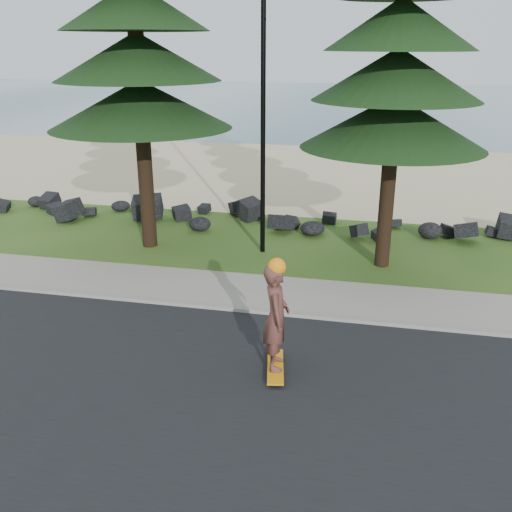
# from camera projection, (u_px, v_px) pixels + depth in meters

# --- Properties ---
(ground) EXTENTS (160.00, 160.00, 0.00)m
(ground) POSITION_uv_depth(u_px,v_px,m) (237.00, 294.00, 14.17)
(ground) COLOR #294D18
(ground) RESTS_ON ground
(road) EXTENTS (160.00, 7.00, 0.02)m
(road) POSITION_uv_depth(u_px,v_px,m) (176.00, 397.00, 10.04)
(road) COLOR black
(road) RESTS_ON ground
(kerb) EXTENTS (160.00, 0.20, 0.10)m
(kerb) POSITION_uv_depth(u_px,v_px,m) (228.00, 308.00, 13.32)
(kerb) COLOR gray
(kerb) RESTS_ON ground
(sidewalk) EXTENTS (160.00, 2.00, 0.08)m
(sidewalk) POSITION_uv_depth(u_px,v_px,m) (239.00, 290.00, 14.33)
(sidewalk) COLOR gray
(sidewalk) RESTS_ON ground
(beach_sand) EXTENTS (160.00, 15.00, 0.01)m
(beach_sand) POSITION_uv_depth(u_px,v_px,m) (309.00, 172.00, 27.44)
(beach_sand) COLOR #D1B98B
(beach_sand) RESTS_ON ground
(ocean) EXTENTS (160.00, 58.00, 0.01)m
(ocean) POSITION_uv_depth(u_px,v_px,m) (351.00, 101.00, 60.86)
(ocean) COLOR #3C6574
(ocean) RESTS_ON ground
(seawall_boulders) EXTENTS (60.00, 2.40, 1.10)m
(seawall_boulders) POSITION_uv_depth(u_px,v_px,m) (277.00, 227.00, 19.29)
(seawall_boulders) COLOR black
(seawall_boulders) RESTS_ON ground
(lamp_post) EXTENTS (0.25, 0.14, 8.14)m
(lamp_post) POSITION_uv_depth(u_px,v_px,m) (263.00, 110.00, 15.64)
(lamp_post) COLOR black
(lamp_post) RESTS_ON ground
(skateboarder) EXTENTS (0.62, 1.27, 2.30)m
(skateboarder) POSITION_uv_depth(u_px,v_px,m) (276.00, 317.00, 10.43)
(skateboarder) COLOR orange
(skateboarder) RESTS_ON ground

